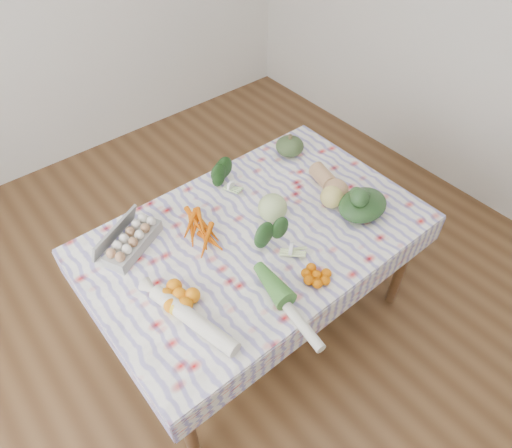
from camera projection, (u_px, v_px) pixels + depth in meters
name	position (u px, v px, depth m)	size (l,w,h in m)	color
ground	(256.00, 316.00, 2.81)	(4.50, 4.50, 0.00)	#51331B
dining_table	(256.00, 243.00, 2.32)	(1.60, 1.00, 0.75)	brown
tablecloth	(256.00, 233.00, 2.26)	(1.66, 1.06, 0.01)	white
egg_carton	(133.00, 241.00, 2.16)	(0.32, 0.13, 0.09)	#969692
carrot_bunch	(204.00, 231.00, 2.23)	(0.25, 0.22, 0.04)	#D65904
kale_bunch	(224.00, 179.00, 2.44)	(0.15, 0.13, 0.13)	#163712
kabocha_squash	(290.00, 146.00, 2.67)	(0.17, 0.17, 0.11)	#394E29
cabbage	(273.00, 208.00, 2.28)	(0.15, 0.15, 0.15)	#A6C077
butternut_squash	(329.00, 181.00, 2.44)	(0.12, 0.26, 0.12)	tan
orange_cluster	(179.00, 295.00, 1.95)	(0.22, 0.22, 0.07)	orange
broccoli	(280.00, 245.00, 2.13)	(0.16, 0.16, 0.12)	#1F471C
mandarin_cluster	(317.00, 275.00, 2.05)	(0.16, 0.16, 0.05)	#D56101
grapefruit	(332.00, 197.00, 2.35)	(0.12, 0.12, 0.12)	#D2BF61
spinach_bag	(363.00, 205.00, 2.31)	(0.27, 0.22, 0.12)	#1A3517
daikon	(193.00, 320.00, 1.87)	(0.07, 0.07, 0.48)	silver
leek	(288.00, 307.00, 1.92)	(0.05, 0.05, 0.46)	beige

